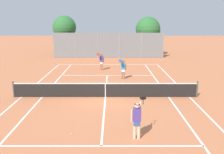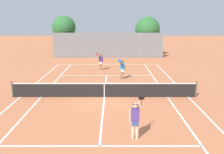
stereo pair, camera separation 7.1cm
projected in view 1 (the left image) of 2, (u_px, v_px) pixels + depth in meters
The scene contains 11 objects.
ground_plane at pixel (105, 97), 16.25m from camera, with size 120.00×120.00×0.00m, color #C67047.
court_line_markings at pixel (105, 97), 16.25m from camera, with size 11.10×23.90×0.01m.
tennis_net at pixel (105, 90), 16.13m from camera, with size 12.00×0.10×1.07m.
player_near_side at pixel (137, 118), 10.43m from camera, with size 0.70×0.72×1.77m.
player_far_left at pixel (101, 61), 24.60m from camera, with size 0.74×0.72×1.77m.
player_far_right at pixel (123, 68), 20.94m from camera, with size 0.66×0.73×1.77m.
loose_tennis_ball_2 at pixel (71, 134), 11.01m from camera, with size 0.07×0.07×0.07m, color #D1DB33.
loose_tennis_ball_3 at pixel (81, 69), 25.32m from camera, with size 0.07×0.07×0.07m, color #D1DB33.
back_fence at pixel (109, 45), 32.21m from camera, with size 14.25×0.08×3.25m.
tree_behind_left at pixel (65, 28), 34.74m from camera, with size 3.27×3.27×5.42m.
tree_behind_right at pixel (149, 30), 33.48m from camera, with size 3.32×3.31×5.26m.
Camera 1 is at (0.43, -15.52, 4.99)m, focal length 40.00 mm.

